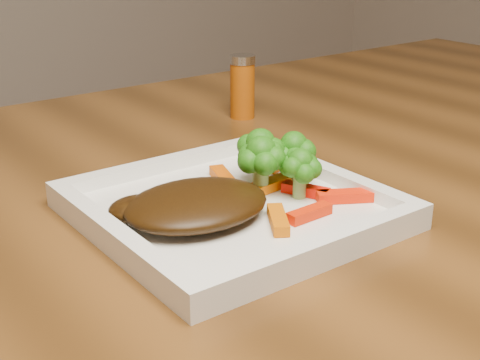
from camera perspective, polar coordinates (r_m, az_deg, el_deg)
plate at (r=0.66m, az=-0.70°, el=-2.71°), size 0.27×0.27×0.01m
steak at (r=0.62m, az=-3.75°, el=-2.08°), size 0.15×0.12×0.03m
broccoli_0 at (r=0.69m, az=1.75°, el=2.26°), size 0.06×0.06×0.07m
broccoli_1 at (r=0.70m, az=4.58°, el=2.17°), size 0.07×0.07×0.06m
broccoli_2 at (r=0.67m, az=5.15°, el=0.89°), size 0.06×0.06×0.06m
broccoli_3 at (r=0.67m, az=1.81°, el=1.31°), size 0.07×0.07×0.06m
carrot_0 at (r=0.63m, az=5.94°, el=-2.83°), size 0.05×0.01×0.01m
carrot_1 at (r=0.67m, az=9.19°, el=-1.35°), size 0.06×0.05×0.01m
carrot_2 at (r=0.61m, az=3.27°, el=-3.39°), size 0.04×0.05×0.01m
carrot_3 at (r=0.75m, az=3.42°, el=1.45°), size 0.05×0.03×0.01m
carrot_4 at (r=0.71m, az=-1.42°, el=0.16°), size 0.03×0.06×0.01m
carrot_5 at (r=0.68m, az=5.63°, el=-0.87°), size 0.03×0.05×0.01m
carrot_6 at (r=0.69m, az=2.60°, el=-0.40°), size 0.06×0.02×0.01m
spice_shaker at (r=0.98m, az=0.21°, el=7.97°), size 0.04×0.04×0.09m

